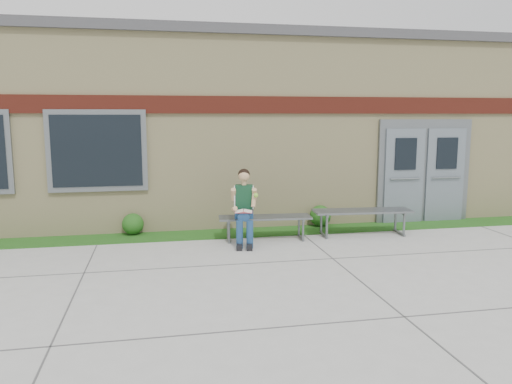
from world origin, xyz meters
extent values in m
plane|color=#9E9E99|center=(0.00, 0.00, 0.00)|extent=(80.00, 80.00, 0.00)
cube|color=#1F4713|center=(0.00, 2.60, 0.01)|extent=(16.00, 0.80, 0.02)
cube|color=beige|center=(0.00, 6.00, 2.00)|extent=(16.00, 6.00, 4.00)
cube|color=#3F3F42|center=(0.00, 6.00, 4.10)|extent=(16.20, 6.20, 0.20)
cube|color=maroon|center=(0.00, 2.97, 2.60)|extent=(16.00, 0.06, 0.35)
cube|color=slate|center=(-3.00, 2.96, 1.70)|extent=(1.90, 0.08, 1.60)
cube|color=black|center=(-3.00, 2.92, 1.70)|extent=(1.70, 0.04, 1.40)
cube|color=slate|center=(4.00, 2.96, 1.15)|extent=(2.20, 0.08, 2.30)
cube|color=slate|center=(3.50, 2.91, 1.05)|extent=(0.92, 0.06, 2.10)
cube|color=slate|center=(4.50, 2.91, 1.05)|extent=(0.92, 0.06, 2.10)
cube|color=slate|center=(0.16, 2.00, 0.44)|extent=(1.81, 0.63, 0.03)
cube|color=slate|center=(-0.55, 2.00, 0.20)|extent=(0.08, 0.49, 0.40)
cube|color=slate|center=(0.86, 2.00, 0.20)|extent=(0.08, 0.49, 0.40)
cube|color=slate|center=(2.16, 2.00, 0.49)|extent=(2.00, 0.69, 0.04)
cube|color=slate|center=(1.37, 2.00, 0.22)|extent=(0.09, 0.55, 0.45)
cube|color=slate|center=(2.94, 2.00, 0.22)|extent=(0.09, 0.55, 0.45)
cube|color=navy|center=(-0.26, 1.95, 0.54)|extent=(0.39, 0.31, 0.16)
cube|color=#0E3521|center=(-0.27, 1.93, 0.86)|extent=(0.36, 0.26, 0.47)
sphere|color=tan|center=(-0.27, 1.92, 1.27)|extent=(0.25, 0.25, 0.21)
sphere|color=black|center=(-0.26, 1.94, 1.29)|extent=(0.26, 0.26, 0.22)
cylinder|color=navy|center=(-0.40, 1.71, 0.56)|extent=(0.23, 0.45, 0.15)
cylinder|color=navy|center=(-0.22, 1.67, 0.56)|extent=(0.23, 0.45, 0.15)
cylinder|color=navy|center=(-0.43, 1.46, 0.26)|extent=(0.12, 0.12, 0.51)
cylinder|color=navy|center=(-0.25, 1.43, 0.26)|extent=(0.12, 0.12, 0.51)
cube|color=black|center=(-0.44, 1.39, 0.05)|extent=(0.15, 0.28, 0.10)
cube|color=black|center=(-0.26, 1.36, 0.05)|extent=(0.15, 0.28, 0.10)
cylinder|color=tan|center=(-0.47, 1.91, 0.92)|extent=(0.13, 0.24, 0.27)
cylinder|color=tan|center=(-0.09, 1.83, 0.92)|extent=(0.13, 0.24, 0.27)
cube|color=white|center=(-0.34, 1.57, 0.66)|extent=(0.35, 0.28, 0.02)
cube|color=#E3555D|center=(-0.34, 1.57, 0.65)|extent=(0.36, 0.29, 0.01)
sphere|color=#88D037|center=(-0.08, 1.69, 0.93)|extent=(0.09, 0.09, 0.09)
sphere|color=#1F4713|center=(-2.37, 2.85, 0.23)|extent=(0.43, 0.43, 0.43)
sphere|color=#1F4713|center=(1.56, 2.85, 0.25)|extent=(0.45, 0.45, 0.45)
camera|label=1|loc=(-1.84, -7.21, 2.39)|focal=35.00mm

